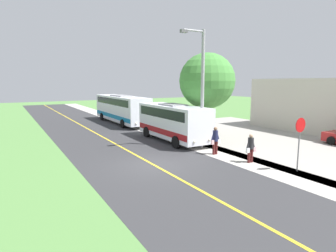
% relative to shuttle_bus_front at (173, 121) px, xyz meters
% --- Properties ---
extents(ground_plane, '(120.00, 120.00, 0.00)m').
position_rel_shuttle_bus_front_xyz_m(ground_plane, '(4.46, 5.33, -1.64)').
color(ground_plane, '#548442').
extents(road_surface, '(8.00, 100.00, 0.01)m').
position_rel_shuttle_bus_front_xyz_m(road_surface, '(4.46, 5.33, -1.64)').
color(road_surface, '#333335').
rests_on(road_surface, ground).
extents(sidewalk, '(2.40, 100.00, 0.01)m').
position_rel_shuttle_bus_front_xyz_m(sidewalk, '(-0.74, 5.33, -1.64)').
color(sidewalk, '#B2ADA3').
rests_on(sidewalk, ground).
extents(parking_lot_surface, '(14.00, 36.00, 0.01)m').
position_rel_shuttle_bus_front_xyz_m(parking_lot_surface, '(-7.94, 8.33, -1.64)').
color(parking_lot_surface, '#9E9991').
rests_on(parking_lot_surface, ground).
extents(road_centre_line, '(0.16, 100.00, 0.00)m').
position_rel_shuttle_bus_front_xyz_m(road_centre_line, '(4.46, 5.33, -1.63)').
color(road_centre_line, gold).
rests_on(road_centre_line, ground).
extents(shuttle_bus_front, '(2.58, 7.93, 2.98)m').
position_rel_shuttle_bus_front_xyz_m(shuttle_bus_front, '(0.00, 0.00, 0.00)').
color(shuttle_bus_front, white).
rests_on(shuttle_bus_front, ground).
extents(transit_bus_rear, '(2.64, 11.58, 3.21)m').
position_rel_shuttle_bus_front_xyz_m(transit_bus_rear, '(-0.03, -11.68, 0.12)').
color(transit_bus_rear, white).
rests_on(transit_bus_rear, ground).
extents(pedestrian_with_bags, '(0.72, 0.34, 1.71)m').
position_rel_shuttle_bus_front_xyz_m(pedestrian_with_bags, '(-0.71, 7.73, -0.72)').
color(pedestrian_with_bags, '#4C1919').
rests_on(pedestrian_with_bags, ground).
extents(pedestrian_waiting, '(0.72, 0.34, 1.83)m').
position_rel_shuttle_bus_front_xyz_m(pedestrian_waiting, '(-0.14, 5.18, -0.65)').
color(pedestrian_waiting, '#4C1919').
rests_on(pedestrian_waiting, ground).
extents(stop_sign, '(0.76, 0.07, 2.88)m').
position_rel_shuttle_bus_front_xyz_m(stop_sign, '(-1.64, 10.21, 0.32)').
color(stop_sign, slate).
rests_on(stop_sign, ground).
extents(street_light_pole, '(1.97, 0.24, 8.26)m').
position_rel_shuttle_bus_front_xyz_m(street_light_pole, '(-0.42, 3.17, 2.90)').
color(street_light_pole, '#9E9EA3').
rests_on(street_light_pole, ground).
extents(tree_curbside, '(4.57, 4.57, 7.08)m').
position_rel_shuttle_bus_front_xyz_m(tree_curbside, '(-2.94, 0.55, 3.14)').
color(tree_curbside, brown).
rests_on(tree_curbside, ground).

